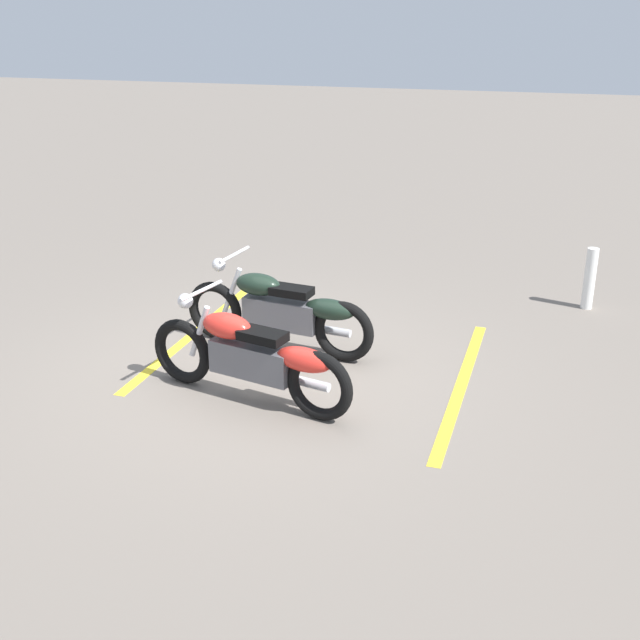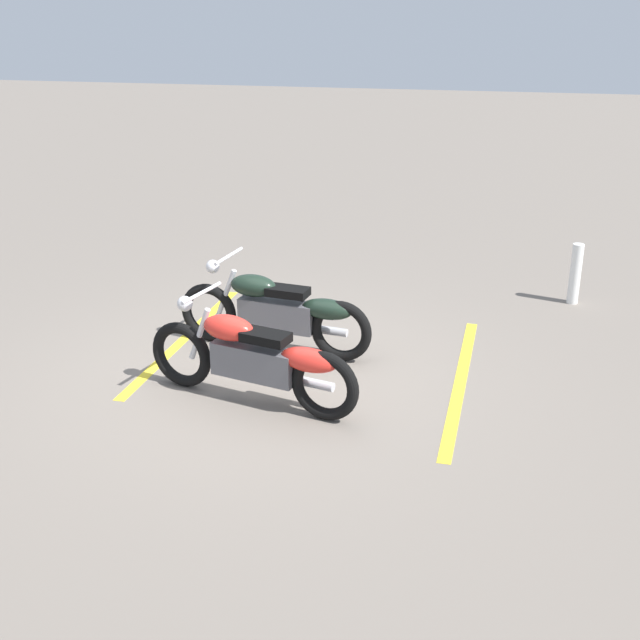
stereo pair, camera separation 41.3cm
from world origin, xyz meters
name	(u,v)px [view 2 (the right image)]	position (x,y,z in m)	size (l,w,h in m)	color
ground_plane	(261,374)	(0.00, 0.00, 0.00)	(60.00, 60.00, 0.00)	slate
motorcycle_bright_foreground	(255,358)	(0.16, -0.62, 0.46)	(2.20, 0.73, 1.04)	black
motorcycle_dark_foreground	(278,311)	(0.01, 0.61, 0.46)	(2.23, 0.62, 1.04)	black
bollard_post	(575,274)	(3.21, 2.93, 0.39)	(0.14, 0.14, 0.77)	white
parking_stripe_near	(185,338)	(-1.12, 0.70, 0.00)	(3.20, 0.12, 0.01)	yellow
parking_stripe_mid	(460,381)	(2.01, 0.30, 0.00)	(3.20, 0.12, 0.01)	yellow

